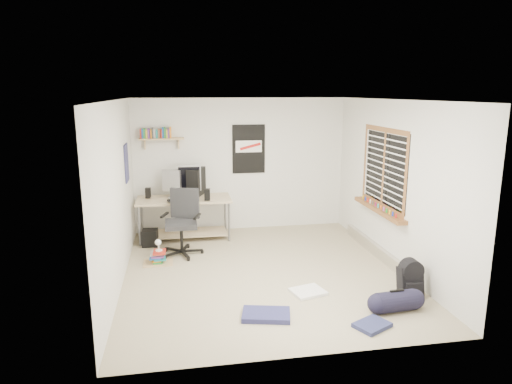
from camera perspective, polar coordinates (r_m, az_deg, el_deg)
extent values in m
cube|color=gray|center=(6.86, 0.83, -9.97)|extent=(4.00, 4.50, 0.01)
cube|color=white|center=(6.34, 0.90, 11.49)|extent=(4.00, 4.50, 0.01)
cube|color=silver|center=(8.67, -1.92, 3.42)|extent=(4.00, 0.01, 2.50)
cube|color=silver|center=(6.43, -16.98, -0.33)|extent=(0.01, 4.50, 2.50)
cube|color=silver|center=(7.13, 16.90, 0.90)|extent=(0.01, 4.50, 2.50)
cube|color=tan|center=(8.34, -8.92, -3.32)|extent=(1.67, 0.75, 0.76)
cube|color=#9B9A9F|center=(8.25, -10.48, 0.66)|extent=(0.36, 0.25, 0.39)
cube|color=#A8A8AD|center=(8.27, -8.34, 1.03)|extent=(0.43, 0.12, 0.47)
cube|color=black|center=(8.39, -7.49, 1.32)|extent=(0.38, 0.52, 0.49)
cube|color=black|center=(8.04, -9.44, -0.95)|extent=(0.47, 0.26, 0.02)
cube|color=black|center=(8.33, -13.35, -0.10)|extent=(0.10, 0.10, 0.18)
cube|color=black|center=(7.97, -6.12, -0.31)|extent=(0.11, 0.11, 0.20)
cube|color=#232426|center=(7.49, -9.35, -4.17)|extent=(0.89, 0.89, 1.07)
cube|color=tan|center=(8.42, -11.72, 6.53)|extent=(0.80, 0.22, 0.24)
cube|color=black|center=(8.63, -0.92, 5.39)|extent=(0.62, 0.03, 0.92)
cube|color=navy|center=(7.56, -15.88, 3.52)|extent=(0.02, 0.42, 0.60)
cube|color=brown|center=(7.34, 15.57, 2.88)|extent=(0.10, 1.50, 1.26)
cube|color=#B7B2A8|center=(7.67, 15.01, -7.18)|extent=(0.08, 2.50, 0.18)
cube|color=black|center=(6.35, 18.70, -10.57)|extent=(0.30, 0.24, 0.40)
cylinder|color=black|center=(5.92, 17.12, -12.82)|extent=(0.28, 0.28, 0.50)
cube|color=silver|center=(6.22, 6.49, -12.27)|extent=(0.50, 0.45, 0.04)
cube|color=navy|center=(5.59, 1.28, -15.09)|extent=(0.63, 0.48, 0.06)
cube|color=#22274E|center=(5.54, 14.30, -15.82)|extent=(0.47, 0.43, 0.05)
cube|color=brown|center=(7.29, -12.18, -7.57)|extent=(0.44, 0.36, 0.29)
cube|color=white|center=(7.20, -12.11, -5.89)|extent=(0.16, 0.20, 0.18)
cube|color=black|center=(8.12, -13.11, -5.60)|extent=(0.28, 0.28, 0.29)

